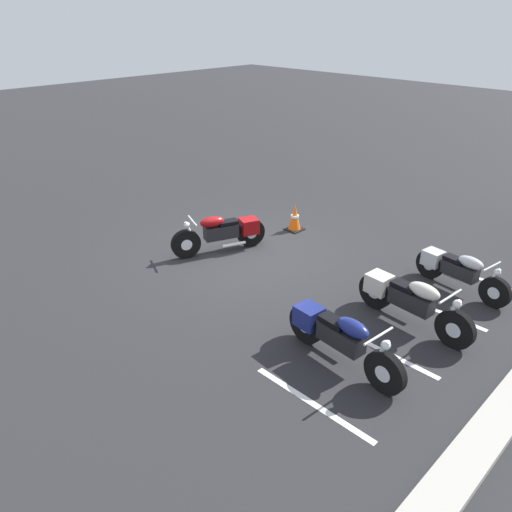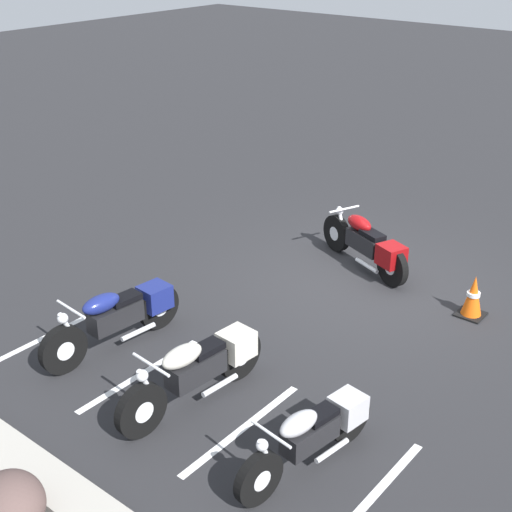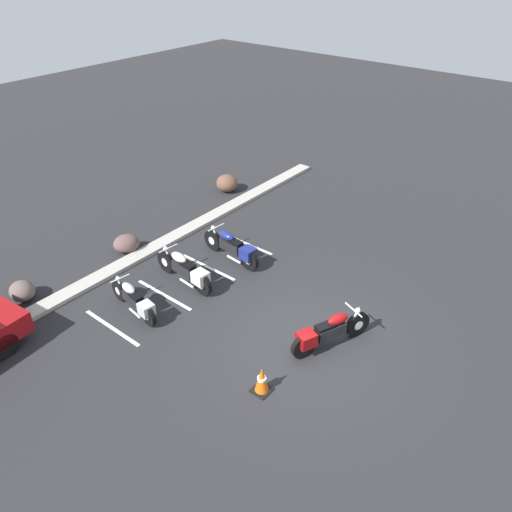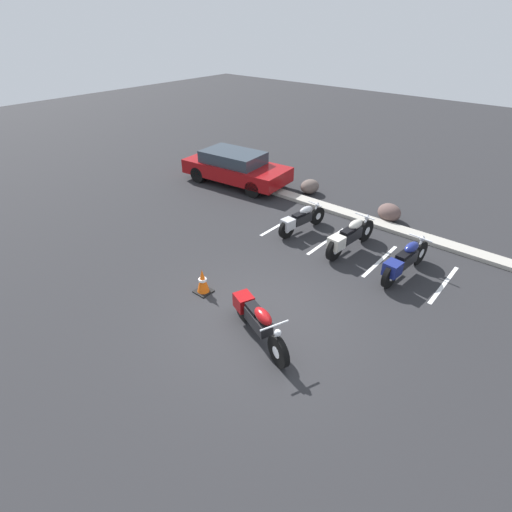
{
  "view_description": "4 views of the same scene",
  "coord_description": "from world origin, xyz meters",
  "px_view_note": "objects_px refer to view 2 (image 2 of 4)",
  "views": [
    {
      "loc": [
        7.09,
        7.39,
        5.04
      ],
      "look_at": [
        0.89,
        1.24,
        0.68
      ],
      "focal_mm": 35.0,
      "sensor_mm": 36.0,
      "label": 1
    },
    {
      "loc": [
        -5.21,
        9.29,
        5.48
      ],
      "look_at": [
        1.04,
        1.57,
        0.75
      ],
      "focal_mm": 50.0,
      "sensor_mm": 36.0,
      "label": 2
    },
    {
      "loc": [
        -7.78,
        -4.74,
        8.38
      ],
      "look_at": [
        1.03,
        2.4,
        1.05
      ],
      "focal_mm": 35.0,
      "sensor_mm": 36.0,
      "label": 3
    },
    {
      "loc": [
        4.39,
        -5.39,
        6.02
      ],
      "look_at": [
        -0.98,
        0.95,
        0.91
      ],
      "focal_mm": 28.0,
      "sensor_mm": 36.0,
      "label": 4
    }
  ],
  "objects_px": {
    "traffic_cone": "(473,297)",
    "parked_bike_2": "(119,315)",
    "parked_bike_0": "(314,433)",
    "parked_bike_1": "(200,368)",
    "landscape_rock_0": "(9,505)",
    "motorcycle_maroon_featured": "(368,244)"
  },
  "relations": [
    {
      "from": "traffic_cone",
      "to": "parked_bike_2",
      "type": "bearing_deg",
      "value": 48.01
    },
    {
      "from": "parked_bike_0",
      "to": "parked_bike_2",
      "type": "height_order",
      "value": "parked_bike_2"
    },
    {
      "from": "traffic_cone",
      "to": "parked_bike_1",
      "type": "bearing_deg",
      "value": 66.87
    },
    {
      "from": "parked_bike_2",
      "to": "traffic_cone",
      "type": "height_order",
      "value": "parked_bike_2"
    },
    {
      "from": "parked_bike_2",
      "to": "landscape_rock_0",
      "type": "xyz_separation_m",
      "value": [
        -1.7,
        2.92,
        -0.19
      ]
    },
    {
      "from": "motorcycle_maroon_featured",
      "to": "landscape_rock_0",
      "type": "height_order",
      "value": "motorcycle_maroon_featured"
    },
    {
      "from": "parked_bike_1",
      "to": "traffic_cone",
      "type": "relative_size",
      "value": 3.43
    },
    {
      "from": "parked_bike_1",
      "to": "parked_bike_2",
      "type": "height_order",
      "value": "parked_bike_1"
    },
    {
      "from": "motorcycle_maroon_featured",
      "to": "parked_bike_1",
      "type": "relative_size",
      "value": 0.93
    },
    {
      "from": "motorcycle_maroon_featured",
      "to": "parked_bike_1",
      "type": "distance_m",
      "value": 4.49
    },
    {
      "from": "motorcycle_maroon_featured",
      "to": "traffic_cone",
      "type": "distance_m",
      "value": 2.1
    },
    {
      "from": "motorcycle_maroon_featured",
      "to": "landscape_rock_0",
      "type": "bearing_deg",
      "value": 113.81
    },
    {
      "from": "parked_bike_1",
      "to": "landscape_rock_0",
      "type": "height_order",
      "value": "parked_bike_1"
    },
    {
      "from": "parked_bike_0",
      "to": "landscape_rock_0",
      "type": "height_order",
      "value": "parked_bike_0"
    },
    {
      "from": "landscape_rock_0",
      "to": "parked_bike_0",
      "type": "bearing_deg",
      "value": -124.59
    },
    {
      "from": "parked_bike_0",
      "to": "parked_bike_2",
      "type": "relative_size",
      "value": 0.89
    },
    {
      "from": "parked_bike_2",
      "to": "traffic_cone",
      "type": "bearing_deg",
      "value": 143.22
    },
    {
      "from": "parked_bike_1",
      "to": "landscape_rock_0",
      "type": "distance_m",
      "value": 2.7
    },
    {
      "from": "landscape_rock_0",
      "to": "traffic_cone",
      "type": "xyz_separation_m",
      "value": [
        -1.8,
        -6.81,
        0.03
      ]
    },
    {
      "from": "motorcycle_maroon_featured",
      "to": "parked_bike_0",
      "type": "height_order",
      "value": "motorcycle_maroon_featured"
    },
    {
      "from": "parked_bike_1",
      "to": "landscape_rock_0",
      "type": "xyz_separation_m",
      "value": [
        0.04,
        2.69,
        -0.19
      ]
    },
    {
      "from": "parked_bike_0",
      "to": "landscape_rock_0",
      "type": "relative_size",
      "value": 2.49
    }
  ]
}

